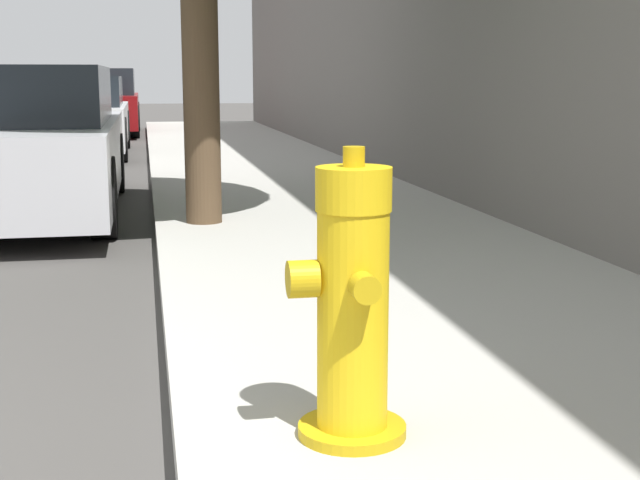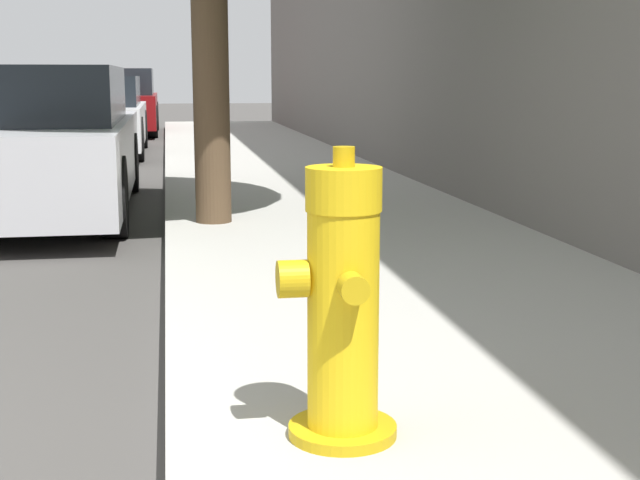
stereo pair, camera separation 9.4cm
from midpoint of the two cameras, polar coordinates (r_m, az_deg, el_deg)
sidewalk_slab at (r=2.98m, az=18.33°, el=-13.24°), size 2.64×40.00×0.14m
fire_hydrant at (r=2.70m, az=2.40°, el=-4.35°), size 0.37×0.37×0.90m
parked_car_near at (r=8.50m, az=-17.89°, el=5.94°), size 1.84×4.58×1.33m
parked_car_mid at (r=14.74m, az=-14.30°, el=7.68°), size 1.70×4.20×1.24m
parked_car_far at (r=19.96m, az=-12.70°, el=8.56°), size 1.71×4.28×1.40m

